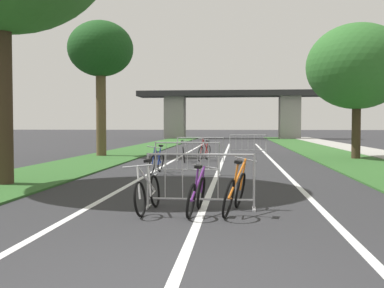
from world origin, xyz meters
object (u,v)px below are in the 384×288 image
at_px(tree_left_oak_near, 101,51).
at_px(crowd_barrier_third, 200,149).
at_px(tree_right_oak_mid, 357,67).
at_px(bicycle_purple_3, 197,194).
at_px(crowd_barrier_nearest, 200,182).
at_px(crowd_barrier_fourth, 248,144).
at_px(bicycle_blue_4, 157,162).
at_px(crowd_barrier_second, 187,159).
at_px(bicycle_white_0, 148,192).
at_px(bicycle_red_2, 204,152).
at_px(bicycle_orange_1, 235,192).
at_px(bicycle_silver_5, 184,153).

relative_size(tree_left_oak_near, crowd_barrier_third, 3.27).
distance_m(tree_right_oak_mid, crowd_barrier_third, 8.16).
xyz_separation_m(crowd_barrier_third, bicycle_purple_3, (0.89, -11.98, -0.17)).
relative_size(tree_left_oak_near, crowd_barrier_nearest, 3.27).
xyz_separation_m(crowd_barrier_fourth, bicycle_blue_4, (-3.24, -11.00, -0.15)).
distance_m(tree_left_oak_near, crowd_barrier_nearest, 16.01).
xyz_separation_m(tree_left_oak_near, crowd_barrier_second, (5.26, -8.24, -4.79)).
relative_size(crowd_barrier_third, bicycle_white_0, 1.30).
height_order(tree_left_oak_near, bicycle_white_0, tree_left_oak_near).
relative_size(crowd_barrier_second, bicycle_purple_3, 1.32).
bearing_deg(bicycle_red_2, bicycle_orange_1, 110.53).
height_order(tree_left_oak_near, tree_right_oak_mid, tree_left_oak_near).
bearing_deg(crowd_barrier_nearest, crowd_barrier_fourth, 85.67).
height_order(crowd_barrier_second, bicycle_orange_1, crowd_barrier_second).
height_order(bicycle_orange_1, bicycle_silver_5, bicycle_orange_1).
relative_size(bicycle_orange_1, bicycle_silver_5, 1.00).
relative_size(tree_left_oak_near, bicycle_orange_1, 3.86).
height_order(tree_right_oak_mid, bicycle_white_0, tree_right_oak_mid).
bearing_deg(tree_right_oak_mid, crowd_barrier_fourth, 139.75).
xyz_separation_m(bicycle_white_0, bicycle_purple_3, (0.90, -0.07, -0.01)).
distance_m(crowd_barrier_third, crowd_barrier_fourth, 6.16).
xyz_separation_m(crowd_barrier_nearest, crowd_barrier_fourth, (1.30, 17.24, 0.00)).
bearing_deg(tree_left_oak_near, crowd_barrier_fourth, 23.63).
relative_size(tree_left_oak_near, crowd_barrier_second, 3.24).
relative_size(crowd_barrier_nearest, bicycle_silver_5, 1.18).
height_order(bicycle_white_0, bicycle_blue_4, bicycle_white_0).
distance_m(crowd_barrier_fourth, bicycle_red_2, 5.74).
distance_m(crowd_barrier_nearest, bicycle_blue_4, 6.54).
xyz_separation_m(tree_right_oak_mid, crowd_barrier_fourth, (-4.84, 4.10, -3.74)).
bearing_deg(crowd_barrier_second, bicycle_red_2, 88.97).
bearing_deg(crowd_barrier_fourth, bicycle_red_2, -111.07).
distance_m(crowd_barrier_second, bicycle_purple_3, 6.29).
xyz_separation_m(bicycle_purple_3, bicycle_blue_4, (-1.91, 6.73, 0.02)).
relative_size(crowd_barrier_second, bicycle_silver_5, 1.19).
height_order(bicycle_white_0, bicycle_orange_1, bicycle_orange_1).
bearing_deg(bicycle_white_0, crowd_barrier_nearest, -151.11).
height_order(bicycle_white_0, bicycle_red_2, bicycle_red_2).
height_order(crowd_barrier_nearest, bicycle_purple_3, crowd_barrier_nearest).
relative_size(crowd_barrier_fourth, bicycle_purple_3, 1.32).
distance_m(crowd_barrier_fourth, bicycle_purple_3, 17.78).
height_order(crowd_barrier_third, bicycle_orange_1, crowd_barrier_third).
height_order(tree_right_oak_mid, crowd_barrier_fourth, tree_right_oak_mid).
height_order(bicycle_purple_3, bicycle_silver_5, bicycle_silver_5).
xyz_separation_m(crowd_barrier_second, bicycle_white_0, (-0.06, -6.16, -0.16)).
xyz_separation_m(tree_right_oak_mid, crowd_barrier_second, (-7.02, -7.39, -3.74)).
height_order(crowd_barrier_third, bicycle_red_2, crowd_barrier_third).
xyz_separation_m(bicycle_blue_4, bicycle_silver_5, (0.33, 4.73, 0.02)).
distance_m(bicycle_orange_1, bicycle_purple_3, 0.69).
xyz_separation_m(crowd_barrier_fourth, bicycle_purple_3, (-1.33, -17.73, -0.17)).
bearing_deg(tree_left_oak_near, crowd_barrier_second, -57.44).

